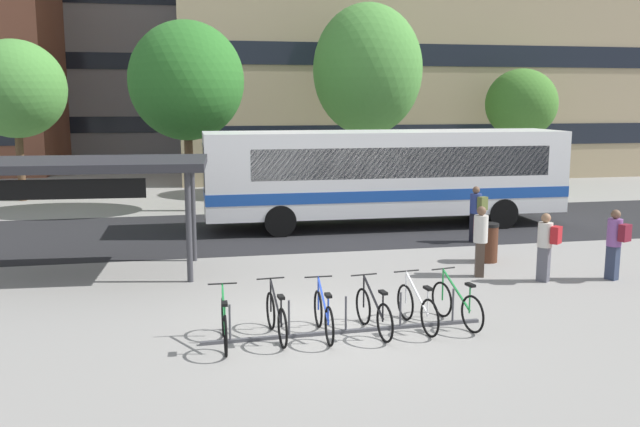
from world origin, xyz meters
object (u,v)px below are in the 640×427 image
at_px(parked_bicycle_black_1, 276,317).
at_px(street_tree_1, 186,81).
at_px(transit_shelter, 81,168).
at_px(commuter_maroon_pack_0, 615,240).
at_px(parked_bicycle_black_3, 374,313).
at_px(commuter_red_pack_2, 546,243).
at_px(street_tree_3, 15,89).
at_px(parked_bicycle_green_0, 224,324).
at_px(commuter_olive_pack_3, 476,210).
at_px(street_tree_0, 521,104).
at_px(trash_bin, 488,242).
at_px(city_bus, 383,174).
at_px(street_tree_2, 368,70).
at_px(parked_bicycle_green_5, 457,305).
at_px(parked_bicycle_blue_2, 324,316).
at_px(commuter_maroon_pack_1, 480,236).
at_px(parked_bicycle_white_4, 417,308).

distance_m(parked_bicycle_black_1, street_tree_1, 15.55).
bearing_deg(street_tree_1, transit_shelter, -105.69).
bearing_deg(commuter_maroon_pack_0, street_tree_1, 15.31).
xyz_separation_m(parked_bicycle_black_3, commuter_maroon_pack_0, (6.61, 2.49, 0.58)).
xyz_separation_m(commuter_red_pack_2, street_tree_3, (-14.97, 16.37, 3.72)).
bearing_deg(street_tree_1, parked_bicycle_black_1, -84.94).
xyz_separation_m(parked_bicycle_green_0, commuter_maroon_pack_0, (9.34, 2.61, 0.58)).
distance_m(parked_bicycle_black_1, commuter_olive_pack_3, 10.02).
bearing_deg(parked_bicycle_black_3, street_tree_0, -40.67).
relative_size(commuter_olive_pack_3, street_tree_3, 0.25).
distance_m(parked_bicycle_black_1, commuter_maroon_pack_0, 8.75).
bearing_deg(street_tree_0, trash_bin, -120.00).
height_order(city_bus, street_tree_2, street_tree_2).
bearing_deg(parked_bicycle_green_0, parked_bicycle_green_5, -85.22).
bearing_deg(parked_bicycle_blue_2, street_tree_2, -17.30).
bearing_deg(commuter_maroon_pack_1, parked_bicycle_green_0, -42.34).
height_order(parked_bicycle_blue_2, trash_bin, trash_bin).
bearing_deg(parked_bicycle_green_0, commuter_red_pack_2, -68.76).
bearing_deg(transit_shelter, city_bus, 31.73).
distance_m(city_bus, commuter_maroon_pack_0, 8.54).
height_order(commuter_olive_pack_3, street_tree_1, street_tree_1).
bearing_deg(parked_bicycle_black_1, parked_bicycle_white_4, -93.72).
height_order(parked_bicycle_blue_2, commuter_maroon_pack_1, commuter_maroon_pack_1).
distance_m(commuter_olive_pack_3, street_tree_3, 19.65).
xyz_separation_m(commuter_maroon_pack_0, street_tree_3, (-16.64, 16.55, 3.69)).
bearing_deg(parked_bicycle_green_5, parked_bicycle_green_0, 82.03).
xyz_separation_m(city_bus, commuter_olive_pack_3, (1.98, -3.09, -0.80)).
distance_m(parked_bicycle_blue_2, parked_bicycle_white_4, 1.81).
xyz_separation_m(commuter_olive_pack_3, street_tree_3, (-15.26, 11.82, 3.68)).
bearing_deg(street_tree_2, commuter_olive_pack_3, -87.81).
xyz_separation_m(street_tree_0, street_tree_1, (-16.03, -4.54, 0.90)).
bearing_deg(commuter_olive_pack_3, street_tree_0, -57.04).
xyz_separation_m(commuter_olive_pack_3, street_tree_0, (7.71, 12.23, 3.05)).
xyz_separation_m(parked_bicycle_black_1, commuter_maroon_pack_1, (5.42, 3.37, 0.61)).
bearing_deg(street_tree_0, street_tree_1, -164.17).
distance_m(parked_bicycle_green_0, street_tree_0, 25.31).
xyz_separation_m(parked_bicycle_blue_2, street_tree_0, (13.87, 19.42, 3.64)).
bearing_deg(commuter_maroon_pack_0, parked_bicycle_green_0, 82.87).
height_order(commuter_red_pack_2, street_tree_1, street_tree_1).
relative_size(parked_bicycle_green_0, parked_bicycle_blue_2, 1.00).
height_order(parked_bicycle_green_0, street_tree_0, street_tree_0).
distance_m(commuter_maroon_pack_0, commuter_red_pack_2, 1.69).
xyz_separation_m(parked_bicycle_green_0, trash_bin, (7.21, 4.92, 0.13)).
height_order(parked_bicycle_green_0, commuter_red_pack_2, commuter_red_pack_2).
distance_m(street_tree_0, street_tree_1, 16.68).
relative_size(parked_bicycle_white_4, parked_bicycle_green_5, 1.01).
relative_size(commuter_olive_pack_3, street_tree_2, 0.20).
xyz_separation_m(city_bus, commuter_maroon_pack_1, (0.39, -6.85, -0.79)).
bearing_deg(commuter_red_pack_2, commuter_maroon_pack_0, -135.02).
bearing_deg(parked_bicycle_black_1, street_tree_3, 19.33).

